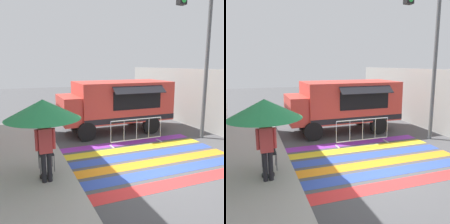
{
  "view_description": "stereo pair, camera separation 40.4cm",
  "coord_description": "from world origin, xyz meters",
  "views": [
    {
      "loc": [
        -4.11,
        -6.22,
        3.29
      ],
      "look_at": [
        -0.36,
        3.1,
        1.35
      ],
      "focal_mm": 40.0,
      "sensor_mm": 36.0,
      "label": 1
    },
    {
      "loc": [
        -3.73,
        -6.36,
        3.29
      ],
      "look_at": [
        -0.36,
        3.1,
        1.35
      ],
      "focal_mm": 40.0,
      "sensor_mm": 36.0,
      "label": 2
    }
  ],
  "objects": [
    {
      "name": "patio_umbrella",
      "position": [
        -3.38,
        0.57,
        2.09
      ],
      "size": [
        2.04,
        2.04,
        2.21
      ],
      "color": "black",
      "rests_on": "sidewalk_left"
    },
    {
      "name": "folding_chair",
      "position": [
        -3.31,
        1.14,
        0.76
      ],
      "size": [
        0.42,
        0.42,
        1.0
      ],
      "rotation": [
        0.0,
        0.0,
        -0.35
      ],
      "color": "#4C4C51",
      "rests_on": "sidewalk_left"
    },
    {
      "name": "traffic_signal_pole",
      "position": [
        2.92,
        2.37,
        4.65
      ],
      "size": [
        4.41,
        0.29,
        6.87
      ],
      "color": "#515456",
      "rests_on": "ground_plane"
    },
    {
      "name": "barricade_front",
      "position": [
        0.57,
        2.68,
        0.54
      ],
      "size": [
        2.33,
        0.44,
        1.07
      ],
      "color": "#B7BABF",
      "rests_on": "ground_plane"
    },
    {
      "name": "crosswalk_painted",
      "position": [
        0.0,
        1.04,
        0.0
      ],
      "size": [
        6.4,
        4.36,
        0.01
      ],
      "color": "red",
      "rests_on": "ground_plane"
    },
    {
      "name": "concrete_wall_right",
      "position": [
        4.8,
        3.0,
        1.52
      ],
      "size": [
        0.2,
        16.0,
        3.05
      ],
      "color": "gray",
      "rests_on": "ground_plane"
    },
    {
      "name": "ground_plane",
      "position": [
        0.0,
        0.0,
        0.0
      ],
      "size": [
        60.0,
        60.0,
        0.0
      ],
      "primitive_type": "plane",
      "color": "#4C4C4F"
    },
    {
      "name": "vendor_person",
      "position": [
        -3.39,
        0.27,
        1.16
      ],
      "size": [
        0.53,
        0.23,
        1.76
      ],
      "rotation": [
        0.0,
        0.0,
        0.2
      ],
      "color": "black",
      "rests_on": "sidewalk_left"
    },
    {
      "name": "food_truck",
      "position": [
        0.47,
        4.91,
        1.46
      ],
      "size": [
        5.31,
        2.8,
        2.46
      ],
      "color": "#D13D33",
      "rests_on": "ground_plane"
    }
  ]
}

